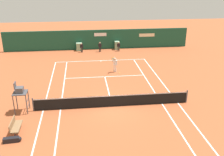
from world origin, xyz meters
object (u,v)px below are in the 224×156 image
at_px(umpire_chair, 20,92).
at_px(ball_kid_centre_post, 119,46).
at_px(player_bench, 15,125).
at_px(ball_kid_left_post, 82,47).
at_px(player_on_baseline, 115,64).
at_px(tennis_ball_near_service_line, 119,73).
at_px(ball_kid_right_post, 100,46).
at_px(equipment_bag, 13,140).

relative_size(umpire_chair, ball_kid_centre_post, 1.93).
bearing_deg(player_bench, ball_kid_left_post, 166.22).
distance_m(player_bench, player_on_baseline, 13.12).
xyz_separation_m(ball_kid_left_post, tennis_ball_near_service_line, (3.81, -8.35, -0.69)).
distance_m(umpire_chair, ball_kid_right_post, 17.07).
xyz_separation_m(equipment_bag, ball_kid_left_post, (4.44, 19.43, 0.56)).
height_order(umpire_chair, tennis_ball_near_service_line, umpire_chair).
height_order(ball_kid_centre_post, ball_kid_right_post, ball_kid_right_post).
distance_m(equipment_bag, ball_kid_right_post, 20.61).
height_order(player_bench, ball_kid_left_post, ball_kid_left_post).
relative_size(player_bench, tennis_ball_near_service_line, 22.72).
relative_size(player_on_baseline, ball_kid_right_post, 1.35).
height_order(umpire_chair, ball_kid_right_post, umpire_chair).
distance_m(umpire_chair, player_on_baseline, 11.11).
xyz_separation_m(ball_kid_right_post, ball_kid_left_post, (-2.41, 0.00, -0.04)).
relative_size(umpire_chair, equipment_bag, 2.17).
bearing_deg(umpire_chair, tennis_ball_near_service_line, 130.42).
bearing_deg(umpire_chair, ball_kid_left_post, 163.41).
bearing_deg(equipment_bag, ball_kid_right_post, 70.57).
bearing_deg(tennis_ball_near_service_line, player_on_baseline, 131.24).
height_order(equipment_bag, player_on_baseline, player_on_baseline).
distance_m(equipment_bag, ball_kid_centre_post, 21.56).
distance_m(umpire_chair, player_bench, 3.03).
height_order(equipment_bag, ball_kid_centre_post, ball_kid_centre_post).
distance_m(equipment_bag, tennis_ball_near_service_line, 13.82).
bearing_deg(tennis_ball_near_service_line, umpire_chair, -139.58).
height_order(equipment_bag, ball_kid_right_post, ball_kid_right_post).
relative_size(ball_kid_centre_post, ball_kid_left_post, 0.99).
xyz_separation_m(umpire_chair, equipment_bag, (0.18, -3.90, -1.45)).
height_order(player_on_baseline, ball_kid_left_post, player_on_baseline).
height_order(player_bench, equipment_bag, player_bench).
xyz_separation_m(player_bench, ball_kid_right_post, (6.91, 18.35, 0.24)).
height_order(player_bench, player_on_baseline, player_on_baseline).
bearing_deg(player_bench, ball_kid_right_post, 159.36).
xyz_separation_m(equipment_bag, tennis_ball_near_service_line, (8.25, 11.08, -0.13)).
bearing_deg(tennis_ball_near_service_line, ball_kid_centre_post, 82.57).
xyz_separation_m(player_bench, player_on_baseline, (7.89, 10.48, 0.41)).
bearing_deg(player_bench, ball_kid_centre_post, 152.89).
height_order(equipment_bag, tennis_ball_near_service_line, equipment_bag).
height_order(umpire_chair, ball_kid_centre_post, umpire_chair).
distance_m(umpire_chair, equipment_bag, 4.16).
bearing_deg(equipment_bag, ball_kid_centre_post, 64.33).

